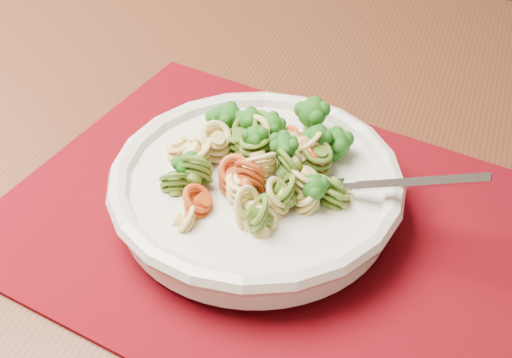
{
  "coord_description": "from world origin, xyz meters",
  "views": [
    {
      "loc": [
        0.72,
        -0.88,
        1.15
      ],
      "look_at": [
        0.68,
        -0.41,
        0.75
      ],
      "focal_mm": 50.0,
      "sensor_mm": 36.0,
      "label": 1
    }
  ],
  "objects": [
    {
      "name": "fork",
      "position": [
        0.74,
        -0.42,
        0.75
      ],
      "size": [
        0.18,
        0.07,
        0.08
      ],
      "primitive_type": null,
      "rotation": [
        0.0,
        -0.35,
        -0.24
      ],
      "color": "silver",
      "rests_on": "pasta_bowl"
    },
    {
      "name": "pasta_broccoli_heap",
      "position": [
        0.68,
        -0.41,
        0.75
      ],
      "size": [
        0.22,
        0.22,
        0.06
      ],
      "primitive_type": null,
      "color": "#E4CC71",
      "rests_on": "pasta_bowl"
    },
    {
      "name": "dining_table",
      "position": [
        0.69,
        -0.29,
        0.6
      ],
      "size": [
        1.4,
        1.09,
        0.7
      ],
      "rotation": [
        0.0,
        0.0,
        -0.26
      ],
      "color": "#522717",
      "rests_on": "ground"
    },
    {
      "name": "placemat",
      "position": [
        0.69,
        -0.42,
        0.71
      ],
      "size": [
        0.58,
        0.53,
        0.0
      ],
      "primitive_type": "cube",
      "rotation": [
        0.0,
        0.0,
        -0.44
      ],
      "color": "#63040C",
      "rests_on": "dining_table"
    },
    {
      "name": "pasta_bowl",
      "position": [
        0.68,
        -0.41,
        0.74
      ],
      "size": [
        0.26,
        0.26,
        0.05
      ],
      "color": "beige",
      "rests_on": "placemat"
    }
  ]
}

